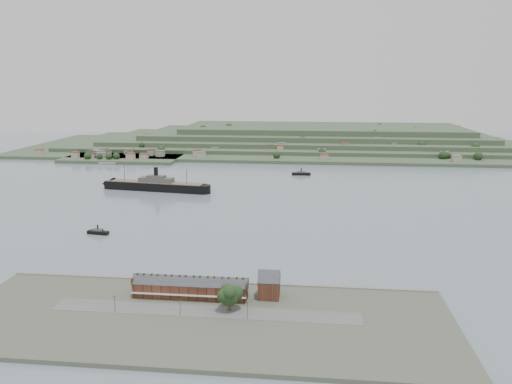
# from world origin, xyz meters

# --- Properties ---
(ground) EXTENTS (1400.00, 1400.00, 0.00)m
(ground) POSITION_xyz_m (0.00, 0.00, 0.00)
(ground) COLOR slate
(ground) RESTS_ON ground
(near_shore) EXTENTS (220.00, 80.00, 2.60)m
(near_shore) POSITION_xyz_m (0.00, -186.75, 1.01)
(near_shore) COLOR #4C5142
(near_shore) RESTS_ON ground
(terrace_row) EXTENTS (55.60, 9.80, 11.07)m
(terrace_row) POSITION_xyz_m (-10.00, -168.02, 6.84)
(terrace_row) COLOR #49271A
(terrace_row) RESTS_ON ground
(gabled_building) EXTENTS (10.40, 10.18, 14.09)m
(gabled_building) POSITION_xyz_m (27.50, -164.00, 8.19)
(gabled_building) COLOR #49271A
(gabled_building) RESTS_ON ground
(far_peninsula) EXTENTS (760.00, 309.00, 30.00)m
(far_peninsula) POSITION_xyz_m (27.91, 393.10, 11.88)
(far_peninsula) COLOR #33472F
(far_peninsula) RESTS_ON ground
(steamship) EXTENTS (112.60, 27.66, 27.07)m
(steamship) POSITION_xyz_m (-104.18, 67.24, 5.00)
(steamship) COLOR black
(steamship) RESTS_ON ground
(tugboat) EXTENTS (15.31, 5.81, 6.72)m
(tugboat) POSITION_xyz_m (-98.10, -71.33, 1.64)
(tugboat) COLOR black
(tugboat) RESTS_ON ground
(ferry_west) EXTENTS (19.29, 11.33, 6.99)m
(ferry_west) POSITION_xyz_m (-254.68, 225.00, 1.68)
(ferry_west) COLOR black
(ferry_west) RESTS_ON ground
(ferry_east) EXTENTS (20.85, 6.78, 7.72)m
(ferry_east) POSITION_xyz_m (36.44, 160.38, 1.86)
(ferry_east) COLOR black
(ferry_east) RESTS_ON ground
(fig_tree) EXTENTS (11.45, 9.91, 12.77)m
(fig_tree) POSITION_xyz_m (11.22, -180.49, 9.80)
(fig_tree) COLOR #493721
(fig_tree) RESTS_ON ground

